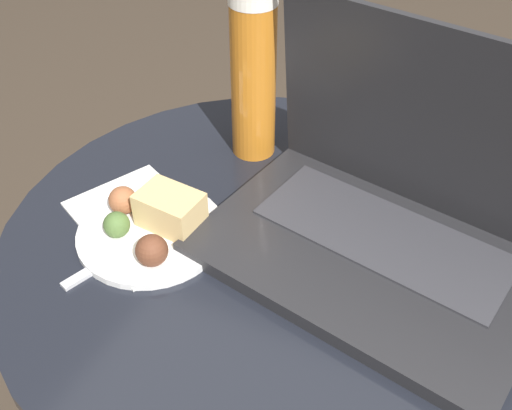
# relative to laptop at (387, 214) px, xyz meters

# --- Properties ---
(table) EXTENTS (0.66, 0.66, 0.53)m
(table) POSITION_rel_laptop_xyz_m (-0.13, -0.04, -0.19)
(table) COLOR black
(table) RESTS_ON ground_plane
(napkin) EXTENTS (0.23, 0.20, 0.00)m
(napkin) POSITION_rel_laptop_xyz_m (-0.28, -0.09, -0.05)
(napkin) COLOR white
(napkin) RESTS_ON table
(laptop) EXTENTS (0.42, 0.31, 0.26)m
(laptop) POSITION_rel_laptop_xyz_m (0.00, 0.00, 0.00)
(laptop) COLOR #232326
(laptop) RESTS_ON table
(beer_glass) EXTENTS (0.06, 0.06, 0.26)m
(beer_glass) POSITION_rel_laptop_xyz_m (-0.23, 0.11, 0.08)
(beer_glass) COLOR #C6701E
(beer_glass) RESTS_ON table
(snack_plate) EXTENTS (0.18, 0.18, 0.05)m
(snack_plate) POSITION_rel_laptop_xyz_m (-0.25, -0.10, -0.04)
(snack_plate) COLOR white
(snack_plate) RESTS_ON table
(fork) EXTENTS (0.08, 0.18, 0.00)m
(fork) POSITION_rel_laptop_xyz_m (-0.26, -0.12, -0.05)
(fork) COLOR silver
(fork) RESTS_ON table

